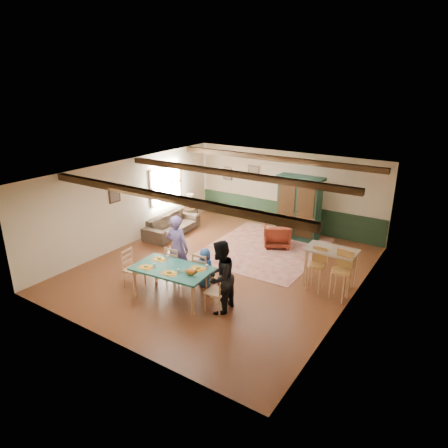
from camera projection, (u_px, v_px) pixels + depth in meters
The scene contains 35 objects.
floor at pixel (223, 268), 11.15m from camera, with size 8.00×8.00×0.00m, color #532917.
wall_back at pixel (286, 190), 13.84m from camera, with size 7.00×0.02×2.70m, color beige.
wall_left at pixel (130, 202), 12.50m from camera, with size 0.02×8.00×2.70m, color beige.
wall_right at pixel (354, 251), 8.88m from camera, with size 0.02×8.00×2.70m, color beige.
ceiling at pixel (223, 173), 10.24m from camera, with size 7.00×8.00×0.02m, color silver.
wainscot_back at pixel (285, 215), 14.13m from camera, with size 6.95×0.03×0.90m, color #1B321F.
ceiling_beam_front at pixel (163, 197), 8.46m from camera, with size 6.95×0.16×0.16m, color black.
ceiling_beam_mid at pixel (231, 174), 10.58m from camera, with size 6.95×0.16×0.16m, color black.
ceiling_beam_back at pixel (275, 159), 12.63m from camera, with size 6.95×0.16×0.16m, color black.
window_left at pixel (166, 185), 13.75m from camera, with size 0.06×1.60×1.30m, color white, non-canonical shape.
picture_left_wall at pixel (115, 194), 11.88m from camera, with size 0.04×0.42×0.52m, color #7C6D5A, non-canonical shape.
picture_back_a at pixel (253, 173), 14.34m from camera, with size 0.45×0.04×0.55m, color #7C6D5A, non-canonical shape.
picture_back_b at pixel (228, 174), 14.95m from camera, with size 0.38×0.04×0.48m, color #7C6D5A, non-canonical shape.
dining_table at pixel (173, 283), 9.52m from camera, with size 1.85×1.03×0.77m, color #1D5E53, non-canonical shape.
dining_chair_far_left at pixel (176, 264), 10.28m from camera, with size 0.43×0.45×0.98m, color tan, non-canonical shape.
dining_chair_far_right at pixel (203, 270), 9.92m from camera, with size 0.43×0.45×0.98m, color tan, non-canonical shape.
dining_chair_end_left at pixel (134, 269), 10.01m from camera, with size 0.43×0.45×0.98m, color tan, non-canonical shape.
dining_chair_end_right at pixel (216, 290), 8.96m from camera, with size 0.43×0.45×0.98m, color tan, non-canonical shape.
person_man at pixel (177, 248), 10.21m from camera, with size 0.65×0.42×1.77m, color #6D5998.
person_woman at pixel (220, 277), 8.79m from camera, with size 0.82×0.64×1.70m, color black.
person_child at pixel (205, 268), 9.98m from camera, with size 0.51×0.33×1.03m, color #254E97.
cat at pixel (190, 271), 9.02m from camera, with size 0.37×0.14×0.19m, color orange, non-canonical shape.
place_setting_near_left at pixel (146, 265), 9.41m from camera, with size 0.41×0.31×0.11m, color gold, non-canonical shape.
place_setting_near_center at pixel (169, 271), 9.11m from camera, with size 0.41×0.31×0.11m, color gold, non-canonical shape.
place_setting_far_left at pixel (159, 257), 9.83m from camera, with size 0.41×0.31×0.11m, color gold, non-canonical shape.
place_setting_far_right at pixel (198, 267), 9.33m from camera, with size 0.41×0.31×0.11m, color gold, non-canonical shape.
area_rug at pixel (264, 249), 12.41m from camera, with size 3.28×3.89×0.01m, color beige.
armoire at pixel (299, 208), 12.91m from camera, with size 1.48×0.59×2.09m, color #122D22.
armchair at pixel (277, 235), 12.50m from camera, with size 0.80×0.82×0.75m, color #501710.
sofa at pixel (172, 225), 13.54m from camera, with size 2.23×0.87×0.65m, color #403328.
end_table at pixel (190, 215), 14.63m from camera, with size 0.46×0.46×0.57m, color black, non-canonical shape.
table_lamp at pixel (190, 201), 14.45m from camera, with size 0.29×0.29×0.52m, color beige, non-canonical shape.
counter_table at pixel (330, 268), 9.97m from camera, with size 1.23×0.72×1.03m, color #C1AF96, non-canonical shape.
bar_stool_left at pixel (316, 270), 9.77m from camera, with size 0.39×0.43×1.11m, color tan, non-canonical shape.
bar_stool_right at pixel (340, 276), 9.36m from camera, with size 0.43×0.47×1.21m, color tan, non-canonical shape.
Camera 1 is at (5.56, -8.40, 4.93)m, focal length 32.00 mm.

